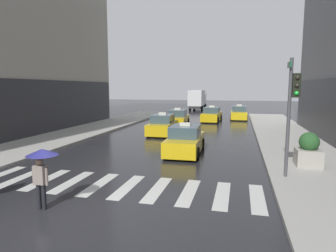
{
  "coord_description": "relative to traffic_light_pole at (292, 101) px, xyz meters",
  "views": [
    {
      "loc": [
        4.71,
        -7.01,
        3.79
      ],
      "look_at": [
        0.97,
        8.0,
        1.73
      ],
      "focal_mm": 30.86,
      "sensor_mm": 36.0,
      "label": 1
    }
  ],
  "objects": [
    {
      "name": "ground_plane",
      "position": [
        -6.73,
        -5.36,
        -3.26
      ],
      "size": [
        160.0,
        160.0,
        0.0
      ],
      "primitive_type": "plane",
      "color": "#26262B"
    },
    {
      "name": "crosswalk_markings",
      "position": [
        -6.73,
        -2.36,
        -3.25
      ],
      "size": [
        11.3,
        2.8,
        0.01
      ],
      "color": "silver",
      "rests_on": "ground"
    },
    {
      "name": "traffic_light_pole",
      "position": [
        0.0,
        0.0,
        0.0
      ],
      "size": [
        0.44,
        0.84,
        4.8
      ],
      "color": "#47474C",
      "rests_on": "curb_right"
    },
    {
      "name": "taxi_lead",
      "position": [
        -5.04,
        3.86,
        -2.53
      ],
      "size": [
        2.01,
        4.58,
        1.8
      ],
      "color": "yellow",
      "rests_on": "ground"
    },
    {
      "name": "taxi_second",
      "position": [
        -8.07,
        10.15,
        -2.53
      ],
      "size": [
        2.05,
        4.6,
        1.8
      ],
      "color": "yellow",
      "rests_on": "ground"
    },
    {
      "name": "taxi_third",
      "position": [
        -7.98,
        15.53,
        -2.53
      ],
      "size": [
        2.11,
        4.62,
        1.8
      ],
      "color": "yellow",
      "rests_on": "ground"
    },
    {
      "name": "taxi_fourth",
      "position": [
        -5.05,
        20.16,
        -2.53
      ],
      "size": [
        2.12,
        4.63,
        1.8
      ],
      "color": "yellow",
      "rests_on": "ground"
    },
    {
      "name": "taxi_fifth",
      "position": [
        -2.09,
        23.11,
        -2.53
      ],
      "size": [
        1.97,
        4.56,
        1.8
      ],
      "color": "yellow",
      "rests_on": "ground"
    },
    {
      "name": "box_truck",
      "position": [
        -9.0,
        36.27,
        -1.41
      ],
      "size": [
        2.29,
        7.54,
        3.35
      ],
      "color": "#2D2D2D",
      "rests_on": "ground"
    },
    {
      "name": "pedestrian_with_umbrella",
      "position": [
        -7.88,
        -4.95,
        -1.74
      ],
      "size": [
        0.96,
        0.96,
        1.94
      ],
      "color": "black",
      "rests_on": "ground"
    },
    {
      "name": "planter_near_corner",
      "position": [
        1.15,
        1.93,
        -2.38
      ],
      "size": [
        1.1,
        1.1,
        1.6
      ],
      "color": "#A8A399",
      "rests_on": "curb_right"
    }
  ]
}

